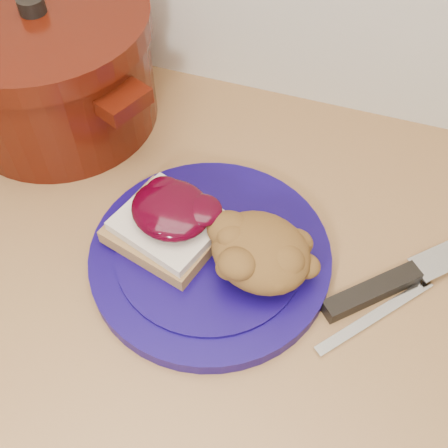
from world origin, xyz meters
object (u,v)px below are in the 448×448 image
(plate, at_px, (210,256))
(pepper_grinder, at_px, (87,63))
(butter_knife, at_px, (376,316))
(chef_knife, at_px, (404,277))
(dutch_oven, at_px, (50,66))

(plate, relative_size, pepper_grinder, 2.16)
(butter_knife, bearing_deg, chef_knife, 18.22)
(chef_knife, bearing_deg, dutch_oven, 121.49)
(plate, height_order, dutch_oven, dutch_oven)
(dutch_oven, distance_m, pepper_grinder, 0.05)
(chef_knife, bearing_deg, butter_knife, -155.50)
(plate, distance_m, dutch_oven, 0.34)
(plate, bearing_deg, chef_knife, 11.01)
(plate, xyz_separation_m, butter_knife, (0.19, -0.01, -0.01))
(plate, bearing_deg, pepper_grinder, 139.86)
(plate, height_order, butter_knife, plate)
(butter_knife, distance_m, pepper_grinder, 0.50)
(plate, xyz_separation_m, chef_knife, (0.21, 0.04, 0.00))
(butter_knife, height_order, dutch_oven, dutch_oven)
(chef_knife, relative_size, dutch_oven, 0.68)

